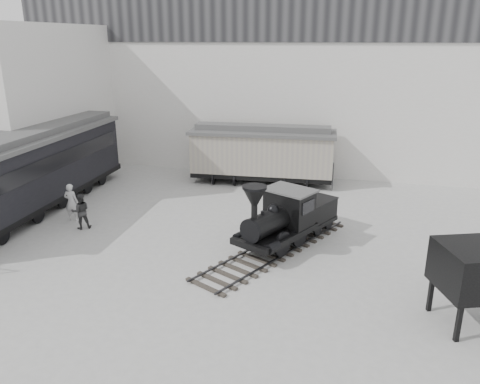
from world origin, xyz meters
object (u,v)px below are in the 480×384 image
(visitor_a, at_px, (71,202))
(coal_hopper, at_px, (479,274))
(boxcar, at_px, (262,153))
(passenger_coach, at_px, (32,170))
(visitor_b, at_px, (81,211))
(locomotive, at_px, (285,221))

(visitor_a, relative_size, coal_hopper, 0.63)
(boxcar, bearing_deg, passenger_coach, -147.33)
(passenger_coach, height_order, coal_hopper, passenger_coach)
(visitor_b, bearing_deg, coal_hopper, 131.65)
(boxcar, xyz_separation_m, passenger_coach, (-9.98, -7.42, 0.27))
(locomotive, distance_m, visitor_b, 9.22)
(passenger_coach, distance_m, coal_hopper, 19.87)
(locomotive, relative_size, passenger_coach, 0.59)
(passenger_coach, xyz_separation_m, visitor_a, (2.55, -0.81, -1.18))
(visitor_a, bearing_deg, visitor_b, 134.65)
(locomotive, distance_m, boxcar, 9.01)
(locomotive, height_order, passenger_coach, passenger_coach)
(boxcar, height_order, visitor_b, boxcar)
(locomotive, bearing_deg, coal_hopper, -6.71)
(boxcar, xyz_separation_m, visitor_a, (-7.44, -8.24, -0.91))
(boxcar, height_order, coal_hopper, boxcar)
(passenger_coach, distance_m, visitor_b, 4.06)
(visitor_a, bearing_deg, boxcar, -139.24)
(locomotive, xyz_separation_m, coal_hopper, (6.42, -4.16, 0.55))
(boxcar, xyz_separation_m, coal_hopper, (9.16, -12.72, -0.16))
(boxcar, distance_m, coal_hopper, 15.68)
(locomotive, distance_m, coal_hopper, 7.67)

